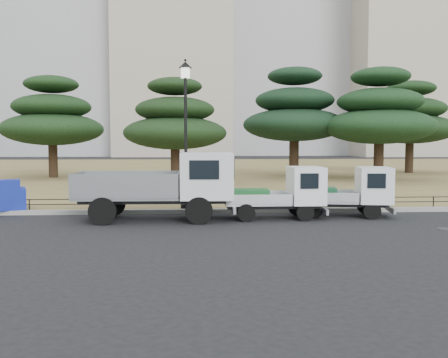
{
  "coord_description": "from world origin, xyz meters",
  "views": [
    {
      "loc": [
        -1.05,
        -15.51,
        2.57
      ],
      "look_at": [
        0.0,
        2.0,
        1.3
      ],
      "focal_mm": 40.0,
      "sensor_mm": 36.0,
      "label": 1
    }
  ],
  "objects": [
    {
      "name": "tarp_pile",
      "position": [
        -8.03,
        2.94,
        0.59
      ],
      "size": [
        1.97,
        1.71,
        1.1
      ],
      "rotation": [
        0.0,
        0.0,
        0.36
      ],
      "color": "#1526A7",
      "rests_on": "lawn"
    },
    {
      "name": "tower_center_left",
      "position": [
        -5.0,
        85.0,
        27.5
      ],
      "size": [
        22.0,
        20.0,
        55.0
      ],
      "primitive_type": "cube",
      "color": "#AAA08C",
      "rests_on": "ground"
    },
    {
      "name": "manhole",
      "position": [
        6.5,
        -1.2,
        0.01
      ],
      "size": [
        0.6,
        0.6,
        0.01
      ],
      "primitive_type": "cylinder",
      "color": "#2D2D30",
      "rests_on": "ground"
    },
    {
      "name": "tower_east",
      "position": [
        40.0,
        82.0,
        24.0
      ],
      "size": [
        20.0,
        18.0,
        48.0
      ],
      "primitive_type": "cube",
      "color": "#AAA08C",
      "rests_on": "ground"
    },
    {
      "name": "pine_east_far",
      "position": [
        16.45,
        24.12,
        4.43
      ],
      "size": [
        7.39,
        7.39,
        7.42
      ],
      "color": "black",
      "rests_on": "lawn"
    },
    {
      "name": "pine_center_right",
      "position": [
        6.0,
        19.4,
        4.61
      ],
      "size": [
        7.25,
        7.25,
        7.7
      ],
      "color": "black",
      "rests_on": "lawn"
    },
    {
      "name": "pine_center_left",
      "position": [
        -2.18,
        14.55,
        3.79
      ],
      "size": [
        6.2,
        6.2,
        6.3
      ],
      "color": "black",
      "rests_on": "lawn"
    },
    {
      "name": "curb",
      "position": [
        0.0,
        2.6,
        0.08
      ],
      "size": [
        120.0,
        0.25,
        0.16
      ],
      "primitive_type": "cube",
      "color": "gray",
      "rests_on": "ground"
    },
    {
      "name": "ground",
      "position": [
        0.0,
        0.0,
        0.0
      ],
      "size": [
        220.0,
        220.0,
        0.0
      ],
      "primitive_type": "plane",
      "color": "black"
    },
    {
      "name": "truck_kei_rear",
      "position": [
        4.38,
        1.55,
        0.86
      ],
      "size": [
        3.49,
        1.9,
        1.73
      ],
      "rotation": [
        0.0,
        0.0,
        -0.16
      ],
      "color": "black",
      "rests_on": "ground"
    },
    {
      "name": "truck_large",
      "position": [
        -2.01,
        1.1,
        1.25
      ],
      "size": [
        5.16,
        2.13,
        2.24
      ],
      "rotation": [
        0.0,
        0.0,
        -0.01
      ],
      "color": "black",
      "rests_on": "ground"
    },
    {
      "name": "pipe_fence",
      "position": [
        0.0,
        2.75,
        0.44
      ],
      "size": [
        38.0,
        0.04,
        0.4
      ],
      "color": "black",
      "rests_on": "lawn"
    },
    {
      "name": "lawn",
      "position": [
        0.0,
        30.6,
        0.07
      ],
      "size": [
        120.0,
        56.0,
        0.15
      ],
      "primitive_type": "cube",
      "color": "olive",
      "rests_on": "ground"
    },
    {
      "name": "truck_kei_front",
      "position": [
        1.93,
        1.22,
        0.88
      ],
      "size": [
        3.35,
        1.49,
        1.76
      ],
      "rotation": [
        0.0,
        0.0,
        0.01
      ],
      "color": "black",
      "rests_on": "ground"
    },
    {
      "name": "pine_west_near",
      "position": [
        -10.94,
        20.13,
        4.24
      ],
      "size": [
        7.08,
        7.08,
        7.08
      ],
      "color": "black",
      "rests_on": "lawn"
    },
    {
      "name": "pine_east_near",
      "position": [
        11.09,
        16.66,
        4.38
      ],
      "size": [
        7.26,
        7.26,
        7.33
      ],
      "color": "black",
      "rests_on": "lawn"
    },
    {
      "name": "street_lamp",
      "position": [
        -1.36,
        2.9,
        3.78
      ],
      "size": [
        0.48,
        0.48,
        5.37
      ],
      "color": "black",
      "rests_on": "lawn"
    }
  ]
}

